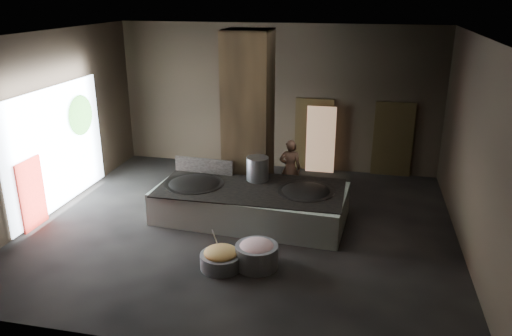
% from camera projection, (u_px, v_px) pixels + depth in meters
% --- Properties ---
extents(floor, '(10.00, 9.00, 0.10)m').
position_uv_depth(floor, '(243.00, 228.00, 12.14)').
color(floor, black).
rests_on(floor, ground).
extents(ceiling, '(10.00, 9.00, 0.10)m').
position_uv_depth(ceiling, '(241.00, 33.00, 10.60)').
color(ceiling, black).
rests_on(ceiling, back_wall).
extents(back_wall, '(10.00, 0.10, 4.50)m').
position_uv_depth(back_wall, '(277.00, 98.00, 15.56)').
color(back_wall, black).
rests_on(back_wall, ground).
extents(front_wall, '(10.00, 0.10, 4.50)m').
position_uv_depth(front_wall, '(166.00, 222.00, 7.18)').
color(front_wall, black).
rests_on(front_wall, ground).
extents(left_wall, '(0.10, 9.00, 4.50)m').
position_uv_depth(left_wall, '(45.00, 125.00, 12.39)').
color(left_wall, black).
rests_on(left_wall, ground).
extents(right_wall, '(0.10, 9.00, 4.50)m').
position_uv_depth(right_wall, '(478.00, 151.00, 10.35)').
color(right_wall, black).
rests_on(right_wall, ground).
extents(pillar, '(1.20, 1.20, 4.50)m').
position_uv_depth(pillar, '(248.00, 117.00, 13.18)').
color(pillar, black).
rests_on(pillar, ground).
extents(hearth_platform, '(4.77, 2.52, 0.80)m').
position_uv_depth(hearth_platform, '(251.00, 203.00, 12.41)').
color(hearth_platform, silver).
rests_on(hearth_platform, ground).
extents(platform_cap, '(4.53, 2.17, 0.03)m').
position_uv_depth(platform_cap, '(251.00, 188.00, 12.27)').
color(platform_cap, black).
rests_on(platform_cap, hearth_platform).
extents(wok_left, '(1.46, 1.46, 0.40)m').
position_uv_depth(wok_left, '(194.00, 186.00, 12.54)').
color(wok_left, black).
rests_on(wok_left, hearth_platform).
extents(wok_left_rim, '(1.49, 1.49, 0.05)m').
position_uv_depth(wok_left_rim, '(194.00, 184.00, 12.51)').
color(wok_left_rim, black).
rests_on(wok_left_rim, hearth_platform).
extents(wok_right, '(1.36, 1.36, 0.38)m').
position_uv_depth(wok_right, '(306.00, 194.00, 12.06)').
color(wok_right, black).
rests_on(wok_right, hearth_platform).
extents(wok_right_rim, '(1.39, 1.39, 0.05)m').
position_uv_depth(wok_right_rim, '(306.00, 191.00, 12.04)').
color(wok_right_rim, black).
rests_on(wok_right_rim, hearth_platform).
extents(stock_pot, '(0.56, 0.56, 0.60)m').
position_uv_depth(stock_pot, '(258.00, 169.00, 12.66)').
color(stock_pot, '#9A9EA1').
rests_on(stock_pot, hearth_platform).
extents(splash_guard, '(1.61, 0.17, 0.40)m').
position_uv_depth(splash_guard, '(204.00, 166.00, 13.18)').
color(splash_guard, black).
rests_on(splash_guard, hearth_platform).
extents(cook, '(0.63, 0.45, 1.62)m').
position_uv_depth(cook, '(290.00, 169.00, 13.62)').
color(cook, '#92624A').
rests_on(cook, ground).
extents(veg_basin, '(1.09, 1.09, 0.32)m').
position_uv_depth(veg_basin, '(221.00, 261.00, 10.24)').
color(veg_basin, gray).
rests_on(veg_basin, ground).
extents(veg_fill, '(0.71, 0.71, 0.22)m').
position_uv_depth(veg_fill, '(221.00, 253.00, 10.18)').
color(veg_fill, '#A4AC53').
rests_on(veg_fill, veg_basin).
extents(ladle, '(0.06, 0.34, 0.61)m').
position_uv_depth(ladle, '(216.00, 240.00, 10.28)').
color(ladle, '#9A9EA1').
rests_on(ladle, veg_basin).
extents(meat_basin, '(0.99, 0.99, 0.49)m').
position_uv_depth(meat_basin, '(257.00, 256.00, 10.26)').
color(meat_basin, gray).
rests_on(meat_basin, ground).
extents(meat_fill, '(0.73, 0.73, 0.28)m').
position_uv_depth(meat_fill, '(257.00, 247.00, 10.20)').
color(meat_fill, '#D37E83').
rests_on(meat_fill, meat_basin).
extents(doorway_near, '(1.18, 0.08, 2.38)m').
position_uv_depth(doorway_near, '(314.00, 136.00, 15.61)').
color(doorway_near, black).
rests_on(doorway_near, ground).
extents(doorway_near_glow, '(0.89, 0.04, 2.10)m').
position_uv_depth(doorway_near_glow, '(321.00, 140.00, 15.40)').
color(doorway_near_glow, '#8C6647').
rests_on(doorway_near_glow, ground).
extents(doorway_far, '(1.18, 0.08, 2.38)m').
position_uv_depth(doorway_far, '(393.00, 141.00, 15.12)').
color(doorway_far, black).
rests_on(doorway_far, ground).
extents(doorway_far_glow, '(0.88, 0.04, 2.09)m').
position_uv_depth(doorway_far_glow, '(383.00, 141.00, 15.32)').
color(doorway_far_glow, '#8C6647').
rests_on(doorway_far_glow, ground).
extents(left_opening, '(0.04, 4.20, 3.10)m').
position_uv_depth(left_opening, '(57.00, 148.00, 12.77)').
color(left_opening, white).
rests_on(left_opening, ground).
extents(pavilion_sliver, '(0.05, 0.90, 1.70)m').
position_uv_depth(pavilion_sliver, '(32.00, 194.00, 11.81)').
color(pavilion_sliver, maroon).
rests_on(pavilion_sliver, ground).
extents(tree_silhouette, '(0.28, 1.10, 1.10)m').
position_uv_depth(tree_silhouette, '(81.00, 115.00, 13.56)').
color(tree_silhouette, '#194714').
rests_on(tree_silhouette, left_opening).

